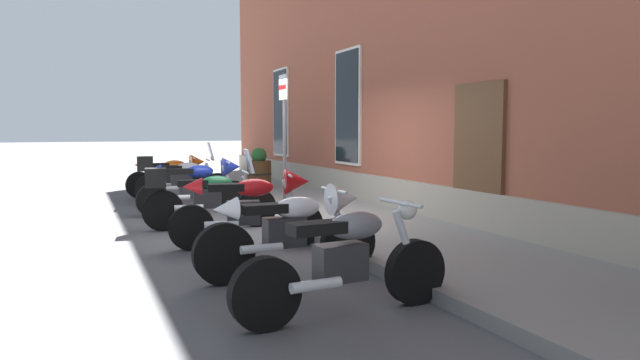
# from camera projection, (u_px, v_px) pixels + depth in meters

# --- Properties ---
(ground_plane) EXTENTS (140.00, 140.00, 0.00)m
(ground_plane) POSITION_uv_depth(u_px,v_px,m) (273.00, 225.00, 9.65)
(ground_plane) COLOR #4C4C4F
(sidewalk) EXTENTS (28.27, 2.50, 0.14)m
(sidewalk) POSITION_uv_depth(u_px,v_px,m) (340.00, 217.00, 10.13)
(sidewalk) COLOR slate
(sidewalk) RESTS_ON ground_plane
(lane_stripe) EXTENTS (28.27, 0.12, 0.01)m
(lane_stripe) POSITION_uv_depth(u_px,v_px,m) (65.00, 239.00, 8.40)
(lane_stripe) COLOR silver
(lane_stripe) RESTS_ON ground_plane
(motorcycle_orange_sport) EXTENTS (0.62, 2.06, 1.01)m
(motorcycle_orange_sport) POSITION_uv_depth(u_px,v_px,m) (174.00, 174.00, 13.67)
(motorcycle_orange_sport) COLOR black
(motorcycle_orange_sport) RESTS_ON ground_plane
(motorcycle_silver_touring) EXTENTS (0.66, 2.04, 1.34)m
(motorcycle_silver_touring) POSITION_uv_depth(u_px,v_px,m) (179.00, 179.00, 12.18)
(motorcycle_silver_touring) COLOR black
(motorcycle_silver_touring) RESTS_ON ground_plane
(motorcycle_blue_sport) EXTENTS (0.62, 2.16, 1.07)m
(motorcycle_blue_sport) POSITION_uv_depth(u_px,v_px,m) (199.00, 184.00, 10.82)
(motorcycle_blue_sport) COLOR black
(motorcycle_blue_sport) RESTS_ON ground_plane
(motorcycle_green_touring) EXTENTS (0.70, 2.15, 1.29)m
(motorcycle_green_touring) POSITION_uv_depth(u_px,v_px,m) (203.00, 196.00, 9.24)
(motorcycle_green_touring) COLOR black
(motorcycle_green_touring) RESTS_ON ground_plane
(motorcycle_red_sport) EXTENTS (0.70, 2.08, 1.08)m
(motorcycle_red_sport) POSITION_uv_depth(u_px,v_px,m) (253.00, 205.00, 7.79)
(motorcycle_red_sport) COLOR black
(motorcycle_red_sport) RESTS_ON ground_plane
(motorcycle_white_sport) EXTENTS (0.62, 2.10, 1.02)m
(motorcycle_white_sport) POSITION_uv_depth(u_px,v_px,m) (295.00, 227.00, 6.24)
(motorcycle_white_sport) COLOR black
(motorcycle_white_sport) RESTS_ON ground_plane
(motorcycle_grey_naked) EXTENTS (0.62, 2.10, 0.98)m
(motorcycle_grey_naked) POSITION_uv_depth(u_px,v_px,m) (348.00, 261.00, 4.92)
(motorcycle_grey_naked) COLOR black
(motorcycle_grey_naked) RESTS_ON ground_plane
(parking_sign) EXTENTS (0.36, 0.07, 2.47)m
(parking_sign) POSITION_uv_depth(u_px,v_px,m) (284.00, 123.00, 10.21)
(parking_sign) COLOR #4C4C51
(parking_sign) RESTS_ON sidewalk
(barrel_planter) EXTENTS (0.65, 0.65, 1.01)m
(barrel_planter) POSITION_uv_depth(u_px,v_px,m) (259.00, 170.00, 14.73)
(barrel_planter) COLOR brown
(barrel_planter) RESTS_ON sidewalk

